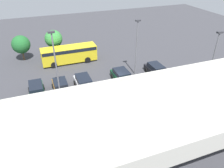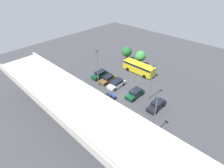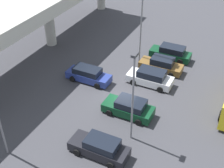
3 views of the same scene
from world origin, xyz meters
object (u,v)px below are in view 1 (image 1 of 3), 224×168
(shuttle_bus, at_px, (69,53))
(lamp_post_by_overpass, at_px, (137,44))
(lamp_post_mid_lot, at_px, (56,66))
(parked_car_0, at_px, (156,71))
(parked_car_1, at_px, (122,77))
(parked_car_4, at_px, (61,87))
(parked_car_5, at_px, (37,91))
(parked_car_2, at_px, (117,106))
(parked_car_3, at_px, (84,83))
(tree_front_left, at_px, (54,39))
(tree_front_centre, at_px, (21,45))
(lamp_post_near_aisle, at_px, (213,60))

(shuttle_bus, bearing_deg, lamp_post_by_overpass, -42.31)
(lamp_post_mid_lot, bearing_deg, parked_car_0, -170.07)
(parked_car_1, height_order, parked_car_4, parked_car_1)
(parked_car_0, xyz_separation_m, shuttle_bus, (11.17, -9.09, 0.84))
(lamp_post_mid_lot, bearing_deg, lamp_post_by_overpass, -161.05)
(parked_car_1, height_order, lamp_post_by_overpass, lamp_post_by_overpass)
(parked_car_4, bearing_deg, parked_car_5, -92.97)
(shuttle_bus, relative_size, lamp_post_by_overpass, 1.09)
(parked_car_2, bearing_deg, shuttle_bus, 9.45)
(parked_car_2, relative_size, parked_car_5, 1.01)
(parked_car_0, distance_m, lamp_post_mid_lot, 15.37)
(parked_car_0, relative_size, shuttle_bus, 0.54)
(parked_car_0, distance_m, parked_car_2, 10.53)
(parked_car_3, height_order, parked_car_4, parked_car_3)
(tree_front_left, bearing_deg, parked_car_3, 99.42)
(lamp_post_by_overpass, bearing_deg, tree_front_centre, -35.85)
(parked_car_1, bearing_deg, parked_car_0, 89.17)
(parked_car_0, xyz_separation_m, parked_car_2, (8.66, 6.00, -0.01))
(parked_car_2, height_order, lamp_post_mid_lot, lamp_post_mid_lot)
(parked_car_0, relative_size, lamp_post_near_aisle, 0.58)
(lamp_post_by_overpass, bearing_deg, lamp_post_mid_lot, 18.95)
(parked_car_1, xyz_separation_m, parked_car_3, (5.50, -0.04, 0.03))
(parked_car_4, distance_m, lamp_post_by_overpass, 12.00)
(lamp_post_near_aisle, height_order, lamp_post_by_overpass, lamp_post_near_aisle)
(lamp_post_near_aisle, distance_m, tree_front_left, 25.01)
(parked_car_1, relative_size, lamp_post_by_overpass, 0.57)
(parked_car_1, relative_size, shuttle_bus, 0.53)
(shuttle_bus, relative_size, tree_front_centre, 2.07)
(parked_car_5, bearing_deg, parked_car_0, 88.48)
(parked_car_1, bearing_deg, parked_car_3, -90.42)
(parked_car_5, relative_size, shuttle_bus, 0.54)
(lamp_post_mid_lot, bearing_deg, lamp_post_near_aisle, 166.46)
(parked_car_5, height_order, lamp_post_near_aisle, lamp_post_near_aisle)
(parked_car_1, bearing_deg, shuttle_bus, -147.91)
(lamp_post_near_aisle, bearing_deg, parked_car_1, -38.48)
(parked_car_1, height_order, parked_car_3, parked_car_3)
(parked_car_0, relative_size, lamp_post_mid_lot, 0.53)
(parked_car_2, xyz_separation_m, lamp_post_near_aisle, (-11.76, 0.78, 4.10))
(lamp_post_near_aisle, bearing_deg, tree_front_centre, -42.25)
(tree_front_left, bearing_deg, lamp_post_near_aisle, 130.27)
(lamp_post_by_overpass, bearing_deg, parked_car_4, 5.99)
(lamp_post_mid_lot, bearing_deg, shuttle_bus, -105.91)
(parked_car_0, distance_m, parked_car_1, 5.52)
(parked_car_3, bearing_deg, shuttle_bus, -179.00)
(parked_car_4, distance_m, shuttle_bus, 9.30)
(parked_car_2, xyz_separation_m, tree_front_centre, (9.67, -18.69, 2.02))
(parked_car_3, height_order, shuttle_bus, shuttle_bus)
(parked_car_1, xyz_separation_m, tree_front_centre, (12.81, -12.61, 2.01))
(parked_car_3, bearing_deg, tree_front_centre, -149.82)
(parked_car_0, distance_m, lamp_post_near_aisle, 8.50)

